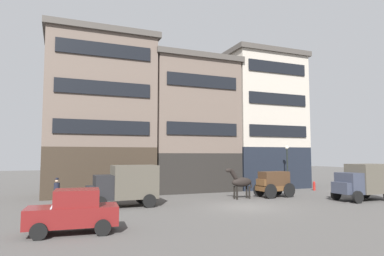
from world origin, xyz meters
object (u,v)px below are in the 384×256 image
cargo_wagon (274,182)px  delivery_truck_near (125,184)px  fire_hydrant_curbside (314,186)px  delivery_truck_far (363,181)px  streetlamp_curbside (287,162)px  pedestrian_officer (57,190)px  sedan_dark (74,211)px  draft_horse (241,182)px

cargo_wagon → delivery_truck_near: (-11.71, -0.57, 0.28)m
fire_hydrant_curbside → delivery_truck_near: bearing=-169.6°
delivery_truck_far → streetlamp_curbside: streetlamp_curbside is taller
cargo_wagon → delivery_truck_far: 6.36m
pedestrian_officer → sedan_dark: bearing=-85.5°
cargo_wagon → draft_horse: (-2.95, -0.00, 0.12)m
streetlamp_curbside → pedestrian_officer: bearing=-175.6°
cargo_wagon → streetlamp_curbside: streetlamp_curbside is taller
cargo_wagon → streetlamp_curbside: bearing=39.6°
delivery_truck_far → cargo_wagon: bearing=140.8°
cargo_wagon → streetlamp_curbside: size_ratio=0.73×
pedestrian_officer → cargo_wagon: bearing=-5.8°
draft_horse → delivery_truck_far: bearing=-27.0°
delivery_truck_near → fire_hydrant_curbside: bearing=10.4°
sedan_dark → cargo_wagon: bearing=24.8°
delivery_truck_near → pedestrian_officer: 4.61m
delivery_truck_near → streetlamp_curbside: 15.90m
draft_horse → streetlamp_curbside: (6.67, 3.08, 1.40)m
streetlamp_curbside → fire_hydrant_curbside: bearing=-6.3°
delivery_truck_far → streetlamp_curbside: size_ratio=1.06×
delivery_truck_far → fire_hydrant_curbside: delivery_truck_far is taller
fire_hydrant_curbside → delivery_truck_far: bearing=-102.8°
pedestrian_officer → streetlamp_curbside: bearing=4.4°
sedan_dark → streetlamp_curbside: size_ratio=0.93×
pedestrian_officer → fire_hydrant_curbside: size_ratio=2.16×
draft_horse → delivery_truck_near: 8.78m
delivery_truck_far → pedestrian_officer: (-20.68, 5.60, -0.44)m
delivery_truck_far → fire_hydrant_curbside: (1.54, 6.78, -1.00)m
draft_horse → sedan_dark: (-12.13, -6.98, -0.36)m
delivery_truck_near → pedestrian_officer: delivery_truck_near is taller
pedestrian_officer → streetlamp_curbside: 19.61m
delivery_truck_far → pedestrian_officer: bearing=164.8°
delivery_truck_near → draft_horse: bearing=3.7°
draft_horse → streetlamp_curbside: streetlamp_curbside is taller
cargo_wagon → streetlamp_curbside: 5.06m
draft_horse → delivery_truck_far: (7.88, -4.01, 0.15)m
draft_horse → cargo_wagon: bearing=0.1°
sedan_dark → fire_hydrant_curbside: bearing=24.4°
cargo_wagon → sedan_dark: (-15.08, -6.98, -0.23)m
cargo_wagon → sedan_dark: cargo_wagon is taller
delivery_truck_near → streetlamp_curbside: (15.43, 3.65, 1.25)m
draft_horse → delivery_truck_near: size_ratio=0.54×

